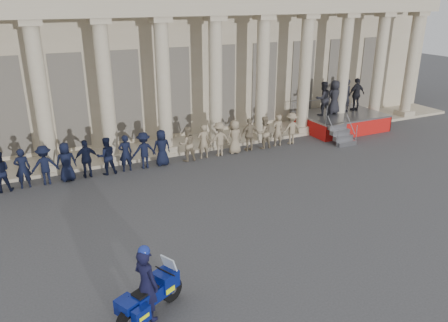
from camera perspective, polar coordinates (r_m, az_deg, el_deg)
ground at (r=13.90m, az=-1.67°, el=-9.99°), size 90.00×90.00×0.00m
building at (r=26.25m, az=-15.68°, el=14.35°), size 40.00×12.50×9.00m
officer_rank at (r=18.97m, az=-15.52°, el=0.58°), size 19.97×0.61×1.62m
reviewing_stand at (r=25.38m, az=14.85°, el=7.14°), size 4.53×4.28×2.78m
motorcycle at (r=10.80m, az=-9.54°, el=-16.88°), size 1.85×1.25×1.29m
rider at (r=10.51m, az=-10.11°, el=-15.41°), size 0.69×0.80×1.94m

